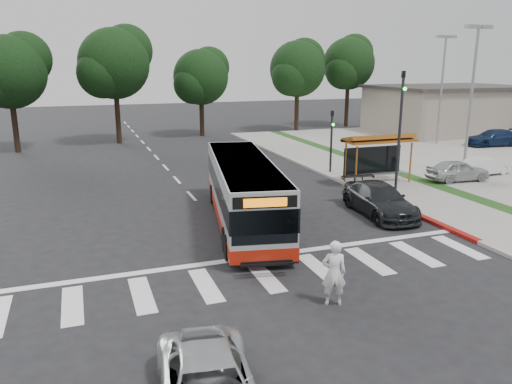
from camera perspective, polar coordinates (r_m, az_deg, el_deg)
name	(u,v)px	position (r m, az deg, el deg)	size (l,w,h in m)	color
ground	(223,230)	(21.17, -3.82, -4.40)	(140.00, 140.00, 0.00)	black
sidewalk_east	(353,173)	(32.57, 11.05, 2.20)	(4.00, 40.00, 0.12)	gray
curb_east	(325,175)	(31.60, 7.93, 1.98)	(0.30, 40.00, 0.15)	#9E9991
curb_east_red	(430,220)	(23.51, 19.24, -3.07)	(0.32, 6.00, 0.15)	maroon
parking_lot	(479,156)	(41.38, 24.09, 3.78)	(18.00, 36.00, 0.10)	gray
commercial_building	(448,111)	(54.60, 21.04, 8.66)	(14.00, 10.00, 4.40)	gray
building_roof_cap	(450,87)	(54.46, 21.27, 11.12)	(14.60, 10.60, 0.30)	#383330
crosswalk_ladder	(265,276)	(16.74, 0.99, -9.61)	(18.00, 2.60, 0.01)	silver
bus_shelter	(378,144)	(29.64, 13.78, 5.36)	(4.20, 1.60, 2.86)	#9D571A
traffic_signal_ne_tall	(400,125)	(25.82, 16.15, 7.33)	(0.18, 0.37, 6.50)	black
traffic_signal_ne_short	(332,135)	(31.88, 8.63, 6.46)	(0.18, 0.37, 4.00)	black
lot_light_front	(473,79)	(34.49, 23.57, 11.76)	(1.90, 0.35, 9.01)	gray
lot_light_mid	(443,75)	(45.96, 20.57, 12.43)	(1.90, 0.35, 9.01)	gray
tree_ne_a	(298,68)	(52.01, 4.81, 13.94)	(6.16, 5.74, 9.30)	black
tree_ne_b	(349,63)	(56.99, 10.58, 14.33)	(6.16, 5.74, 10.02)	black
tree_north_a	(115,62)	(45.49, -15.82, 14.06)	(6.60, 6.15, 10.17)	black
tree_north_b	(201,76)	(48.74, -6.27, 13.02)	(5.72, 5.33, 8.43)	black
tree_north_c	(10,71)	(43.58, -26.33, 12.31)	(6.16, 5.74, 9.30)	black
transit_bus	(244,192)	(21.69, -1.41, -0.05)	(2.34, 10.82, 2.80)	silver
pedestrian	(334,273)	(14.73, 8.88, -9.12)	(0.72, 0.47, 1.97)	white
dark_sedan	(379,200)	(23.79, 13.91, -0.86)	(2.01, 4.94, 1.44)	black
parked_car_0	(458,170)	(31.73, 22.06, 2.31)	(1.49, 3.70, 1.26)	#AFB2B4
parked_car_1	(486,166)	(34.21, 24.76, 2.74)	(1.19, 3.42, 1.13)	silver
parked_car_3	(493,138)	(46.62, 25.50, 5.62)	(1.93, 4.74, 1.38)	#142448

